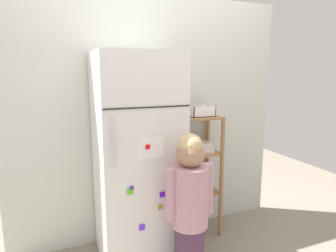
# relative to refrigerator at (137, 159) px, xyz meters

# --- Properties ---
(ground_plane) EXTENTS (6.00, 6.00, 0.00)m
(ground_plane) POSITION_rel_refrigerator_xyz_m (0.23, -0.02, -0.81)
(ground_plane) COLOR gray
(kitchen_wall_back) EXTENTS (2.47, 0.03, 2.12)m
(kitchen_wall_back) POSITION_rel_refrigerator_xyz_m (0.23, 0.32, 0.25)
(kitchen_wall_back) COLOR silver
(kitchen_wall_back) RESTS_ON ground
(refrigerator) EXTENTS (0.61, 0.62, 1.62)m
(refrigerator) POSITION_rel_refrigerator_xyz_m (0.00, 0.00, 0.00)
(refrigerator) COLOR white
(refrigerator) RESTS_ON ground
(child_standing) EXTENTS (0.35, 0.26, 1.08)m
(child_standing) POSITION_rel_refrigerator_xyz_m (0.24, -0.44, -0.15)
(child_standing) COLOR #553652
(child_standing) RESTS_ON ground
(pantry_shelf_unit) EXTENTS (0.40, 0.30, 1.09)m
(pantry_shelf_unit) POSITION_rel_refrigerator_xyz_m (0.59, 0.14, -0.15)
(pantry_shelf_unit) COLOR #9E7247
(pantry_shelf_unit) RESTS_ON ground
(fruit_bin) EXTENTS (0.21, 0.17, 0.09)m
(fruit_bin) POSITION_rel_refrigerator_xyz_m (0.60, 0.14, 0.32)
(fruit_bin) COLOR white
(fruit_bin) RESTS_ON pantry_shelf_unit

